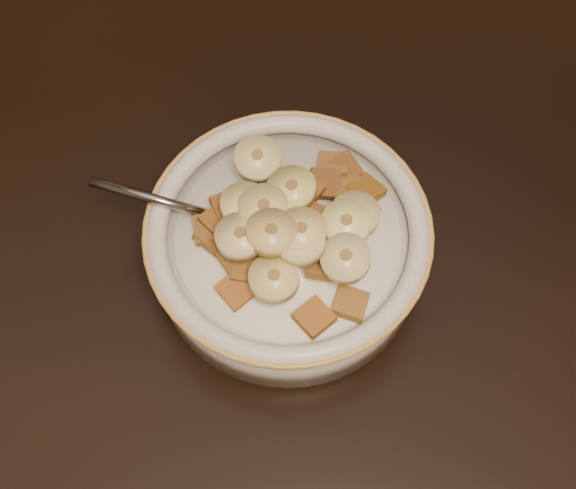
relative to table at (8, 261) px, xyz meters
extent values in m
cube|color=#422816|center=(0.00, 0.00, -0.78)|extent=(4.00, 4.50, 0.10)
cube|color=black|center=(0.00, 0.00, 0.00)|extent=(1.44, 0.97, 0.04)
cylinder|color=silver|center=(0.19, -0.06, 0.04)|extent=(0.18, 0.18, 0.04)
cylinder|color=white|center=(0.19, -0.06, 0.06)|extent=(0.15, 0.15, 0.00)
ellipsoid|color=gray|center=(0.17, -0.05, 0.07)|extent=(0.05, 0.05, 0.01)
cube|color=brown|center=(0.15, -0.05, 0.07)|extent=(0.02, 0.02, 0.01)
cube|color=#9D641C|center=(0.24, -0.06, 0.07)|extent=(0.03, 0.03, 0.01)
cube|color=brown|center=(0.20, -0.05, 0.08)|extent=(0.03, 0.03, 0.01)
cube|color=brown|center=(0.24, -0.03, 0.07)|extent=(0.03, 0.03, 0.01)
cube|color=brown|center=(0.18, -0.06, 0.09)|extent=(0.02, 0.02, 0.01)
cube|color=#9A4D1B|center=(0.19, -0.13, 0.07)|extent=(0.03, 0.03, 0.01)
cube|color=brown|center=(0.23, -0.07, 0.08)|extent=(0.02, 0.02, 0.01)
cube|color=olive|center=(0.24, -0.05, 0.07)|extent=(0.02, 0.02, 0.01)
cube|color=brown|center=(0.15, -0.05, 0.07)|extent=(0.03, 0.03, 0.01)
cube|color=brown|center=(0.21, -0.10, 0.08)|extent=(0.03, 0.03, 0.01)
cube|color=brown|center=(0.16, -0.08, 0.08)|extent=(0.03, 0.03, 0.01)
cube|color=brown|center=(0.16, -0.04, 0.08)|extent=(0.02, 0.02, 0.01)
cube|color=#985C24|center=(0.15, -0.10, 0.07)|extent=(0.03, 0.03, 0.01)
cube|color=brown|center=(0.15, -0.06, 0.07)|extent=(0.03, 0.03, 0.01)
cube|color=brown|center=(0.24, -0.02, 0.07)|extent=(0.03, 0.03, 0.01)
cube|color=#613313|center=(0.21, -0.06, 0.08)|extent=(0.03, 0.03, 0.01)
cube|color=brown|center=(0.21, -0.08, 0.08)|extent=(0.03, 0.03, 0.01)
cube|color=brown|center=(0.25, -0.05, 0.07)|extent=(0.03, 0.03, 0.01)
cube|color=brown|center=(0.23, -0.04, 0.07)|extent=(0.02, 0.02, 0.01)
cube|color=brown|center=(0.22, -0.12, 0.07)|extent=(0.03, 0.03, 0.01)
cube|color=brown|center=(0.21, -0.04, 0.08)|extent=(0.03, 0.03, 0.01)
cube|color=brown|center=(0.16, -0.09, 0.08)|extent=(0.03, 0.03, 0.01)
cylinder|color=#EBDE8B|center=(0.24, -0.07, 0.08)|extent=(0.04, 0.04, 0.01)
cylinder|color=#F5E295|center=(0.20, -0.09, 0.09)|extent=(0.04, 0.04, 0.01)
cylinder|color=#EFD78E|center=(0.19, -0.02, 0.09)|extent=(0.04, 0.04, 0.02)
cylinder|color=#D2C467|center=(0.20, -0.05, 0.09)|extent=(0.04, 0.04, 0.02)
cylinder|color=#D5C170|center=(0.18, -0.10, 0.09)|extent=(0.04, 0.04, 0.01)
cylinder|color=#F1DB91|center=(0.22, -0.10, 0.09)|extent=(0.04, 0.04, 0.01)
cylinder|color=#FFF08F|center=(0.17, -0.05, 0.09)|extent=(0.04, 0.04, 0.01)
cylinder|color=#F1D788|center=(0.20, -0.08, 0.10)|extent=(0.04, 0.04, 0.01)
cylinder|color=#F3D693|center=(0.16, -0.07, 0.09)|extent=(0.04, 0.04, 0.01)
cylinder|color=#DDD481|center=(0.18, -0.06, 0.09)|extent=(0.04, 0.04, 0.01)
cylinder|color=#F0E576|center=(0.23, -0.08, 0.09)|extent=(0.04, 0.04, 0.01)
cylinder|color=#E2C073|center=(0.18, -0.08, 0.10)|extent=(0.03, 0.03, 0.01)
camera|label=1|loc=(0.13, -0.30, 0.52)|focal=50.00mm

